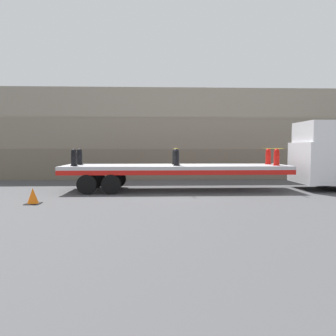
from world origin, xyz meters
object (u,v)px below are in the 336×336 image
at_px(fire_hydrant_red_far_2, 268,157).
at_px(fire_hydrant_black_near_0, 74,158).
at_px(fire_hydrant_red_near_2, 277,157).
at_px(traffic_cone, 33,196).
at_px(flatbed_trailer, 164,169).
at_px(fire_hydrant_black_far_0, 80,157).
at_px(fire_hydrant_black_near_1, 176,158).
at_px(fire_hydrant_black_far_1, 175,157).
at_px(truck_cab, 329,156).

bearing_deg(fire_hydrant_red_far_2, fire_hydrant_black_near_0, -173.12).
distance_m(fire_hydrant_red_near_2, traffic_cone, 10.17).
relative_size(flatbed_trailer, fire_hydrant_black_far_0, 13.51).
bearing_deg(fire_hydrant_black_far_0, flatbed_trailer, -7.81).
bearing_deg(fire_hydrant_red_far_2, traffic_cone, -157.68).
bearing_deg(flatbed_trailer, fire_hydrant_black_near_0, -172.19).
xyz_separation_m(fire_hydrant_black_far_0, traffic_cone, (-0.73, -3.97, -1.25)).
xyz_separation_m(flatbed_trailer, fire_hydrant_black_near_1, (0.54, -0.54, 0.56)).
height_order(fire_hydrant_black_near_1, fire_hydrant_black_far_1, same).
bearing_deg(fire_hydrant_black_near_0, fire_hydrant_red_far_2, 6.88).
height_order(truck_cab, flatbed_trailer, truck_cab).
distance_m(fire_hydrant_black_near_0, fire_hydrant_black_far_1, 4.60).
distance_m(flatbed_trailer, fire_hydrant_black_far_0, 4.01).
bearing_deg(flatbed_trailer, fire_hydrant_red_far_2, 6.14).
bearing_deg(truck_cab, fire_hydrant_black_far_0, 177.34).
height_order(truck_cab, fire_hydrant_black_far_1, truck_cab).
xyz_separation_m(truck_cab, fire_hydrant_red_near_2, (-2.66, -0.54, -0.05)).
xyz_separation_m(fire_hydrant_black_near_0, fire_hydrant_red_far_2, (8.94, 1.08, 0.00)).
bearing_deg(fire_hydrant_black_near_1, truck_cab, 4.32).
bearing_deg(fire_hydrant_black_near_1, flatbed_trailer, 134.98).
bearing_deg(traffic_cone, fire_hydrant_black_far_1, 37.37).
distance_m(fire_hydrant_black_near_1, fire_hydrant_black_far_1, 1.08).
bearing_deg(fire_hydrant_black_near_1, fire_hydrant_black_far_0, 166.43).
xyz_separation_m(fire_hydrant_black_near_0, fire_hydrant_red_near_2, (8.94, 0.00, 0.00)).
bearing_deg(fire_hydrant_red_far_2, fire_hydrant_red_near_2, -90.00).
height_order(fire_hydrant_black_near_0, fire_hydrant_red_near_2, same).
bearing_deg(fire_hydrant_black_near_1, fire_hydrant_black_near_0, 180.00).
distance_m(truck_cab, flatbed_trailer, 7.70).
distance_m(fire_hydrant_black_near_0, traffic_cone, 3.23).
relative_size(fire_hydrant_black_far_1, fire_hydrant_red_near_2, 1.00).
bearing_deg(fire_hydrant_black_near_0, truck_cab, 2.66).
relative_size(truck_cab, traffic_cone, 5.61).
distance_m(truck_cab, fire_hydrant_black_near_1, 7.15).
xyz_separation_m(truck_cab, traffic_cone, (-12.33, -3.43, -1.30)).
bearing_deg(fire_hydrant_black_far_0, traffic_cone, -100.40).
distance_m(truck_cab, fire_hydrant_black_far_1, 7.15).
relative_size(fire_hydrant_black_far_1, traffic_cone, 1.34).
bearing_deg(fire_hydrant_black_near_0, flatbed_trailer, 7.81).
xyz_separation_m(fire_hydrant_black_near_1, traffic_cone, (-5.20, -2.89, -1.25)).
height_order(flatbed_trailer, fire_hydrant_red_near_2, fire_hydrant_red_near_2).
distance_m(fire_hydrant_black_far_0, fire_hydrant_red_near_2, 9.01).
height_order(flatbed_trailer, fire_hydrant_black_far_1, fire_hydrant_black_far_1).
bearing_deg(fire_hydrant_red_near_2, fire_hydrant_red_far_2, 90.00).
relative_size(fire_hydrant_black_near_1, traffic_cone, 1.34).
bearing_deg(fire_hydrant_red_near_2, fire_hydrant_black_far_1, 166.43).
xyz_separation_m(fire_hydrant_black_far_1, traffic_cone, (-5.20, -3.97, -1.25)).
bearing_deg(traffic_cone, fire_hydrant_red_near_2, 16.65).
distance_m(flatbed_trailer, fire_hydrant_red_near_2, 5.07).
relative_size(fire_hydrant_black_far_0, traffic_cone, 1.34).
distance_m(flatbed_trailer, fire_hydrant_black_far_1, 0.95).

